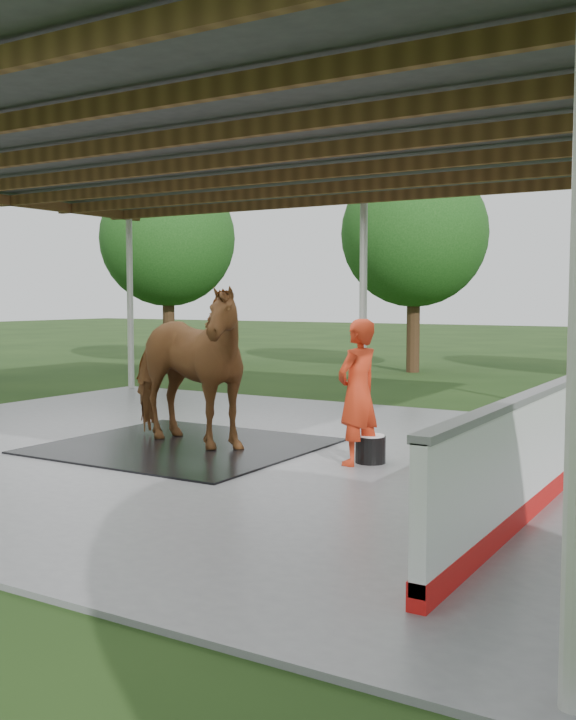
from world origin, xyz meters
The scene contains 12 objects.
ground centered at (0.00, 0.00, 0.00)m, with size 100.00×100.00×0.00m, color #1E3814.
concrete_slab centered at (0.00, 0.00, 0.03)m, with size 12.00×10.00×0.05m, color slate.
pavilion_structure centered at (0.00, 0.00, 3.97)m, with size 12.60×10.60×4.05m.
dasher_board centered at (4.60, 0.00, 0.59)m, with size 0.16×8.00×1.15m.
tree_belt centered at (0.30, 0.90, 3.79)m, with size 28.00×28.00×5.80m.
rubber_mat centered at (-0.30, -0.24, 0.06)m, with size 3.40×3.19×0.03m, color black.
horse centered at (-0.30, -0.24, 1.14)m, with size 1.15×2.53×2.13m, color brown.
handler centered at (2.24, -0.05, 0.93)m, with size 0.64×0.42×1.76m, color red.
wash_bucket centered at (2.33, 0.12, 0.23)m, with size 0.37×0.37×0.34m.
soap_bottle_a centered at (2.35, 0.06, 0.21)m, with size 0.12×0.12×0.32m, color silver.
soap_bottle_b centered at (3.62, 0.08, 0.13)m, with size 0.08×0.08×0.17m, color #338CD8.
hose_coil centered at (3.65, 1.28, 0.06)m, with size 1.75×1.50×0.02m.
Camera 1 is at (6.47, -8.67, 2.07)m, focal length 40.00 mm.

